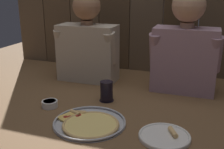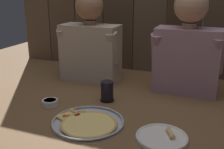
% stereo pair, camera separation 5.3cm
% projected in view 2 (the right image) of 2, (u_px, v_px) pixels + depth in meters
% --- Properties ---
extents(ground_plane, '(3.20, 3.20, 0.00)m').
position_uv_depth(ground_plane, '(107.00, 114.00, 1.40)').
color(ground_plane, brown).
extents(pizza_tray, '(0.34, 0.34, 0.03)m').
position_uv_depth(pizza_tray, '(88.00, 123.00, 1.30)').
color(pizza_tray, '#B2B2B7').
rests_on(pizza_tray, ground).
extents(dinner_plate, '(0.22, 0.22, 0.03)m').
position_uv_depth(dinner_plate, '(162.00, 137.00, 1.17)').
color(dinner_plate, white).
rests_on(dinner_plate, ground).
extents(drinking_glass, '(0.08, 0.08, 0.11)m').
position_uv_depth(drinking_glass, '(107.00, 91.00, 1.55)').
color(drinking_glass, black).
rests_on(drinking_glass, ground).
extents(dipping_bowl, '(0.09, 0.09, 0.04)m').
position_uv_depth(dipping_bowl, '(50.00, 103.00, 1.49)').
color(dipping_bowl, white).
rests_on(dipping_bowl, ground).
extents(diner_left, '(0.43, 0.20, 0.60)m').
position_uv_depth(diner_left, '(90.00, 40.00, 1.85)').
color(diner_left, '#B2A38E').
rests_on(diner_left, ground).
extents(diner_right, '(0.41, 0.21, 0.62)m').
position_uv_depth(diner_right, '(188.00, 44.00, 1.62)').
color(diner_right, gray).
rests_on(diner_right, ground).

